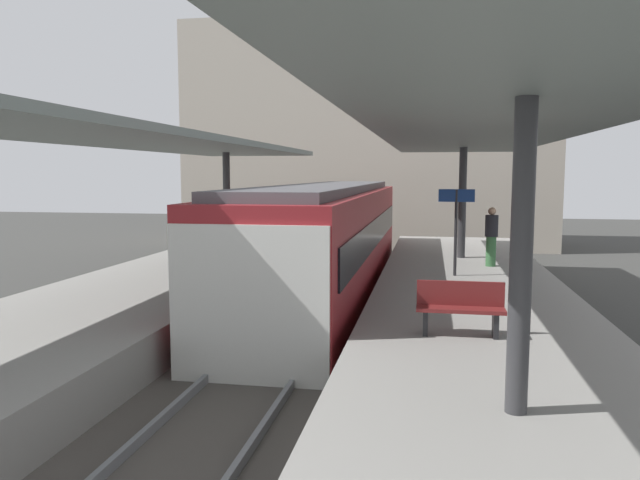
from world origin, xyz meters
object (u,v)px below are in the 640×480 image
object	(u,v)px
platform_bench	(460,306)
passenger_near_bench	(491,236)
commuter_train	(327,241)
platform_sign	(456,212)

from	to	relation	value
platform_bench	passenger_near_bench	bearing A→B (deg)	81.20
commuter_train	passenger_near_bench	world-z (taller)	commuter_train
platform_bench	passenger_near_bench	size ratio (longest dim) A/B	0.84
platform_bench	platform_sign	world-z (taller)	platform_sign
platform_sign	passenger_near_bench	bearing A→B (deg)	59.91
platform_bench	platform_sign	xyz separation A→B (m)	(0.14, 5.90, 1.16)
passenger_near_bench	commuter_train	bearing A→B (deg)	-168.46
commuter_train	platform_sign	world-z (taller)	commuter_train
commuter_train	platform_sign	bearing A→B (deg)	-14.44
commuter_train	passenger_near_bench	size ratio (longest dim) A/B	9.07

